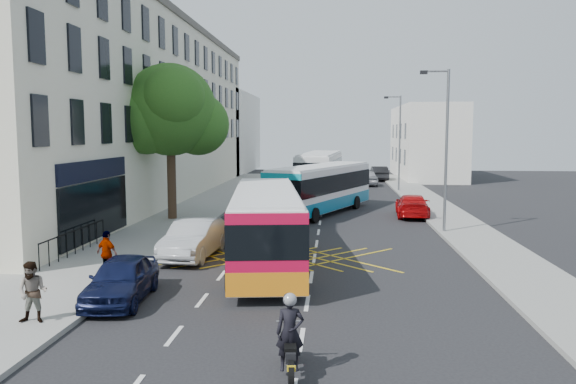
% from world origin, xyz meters
% --- Properties ---
extents(ground, '(120.00, 120.00, 0.00)m').
position_xyz_m(ground, '(0.00, 0.00, 0.00)').
color(ground, black).
rests_on(ground, ground).
extents(pavement_left, '(5.00, 70.00, 0.15)m').
position_xyz_m(pavement_left, '(-8.50, 15.00, 0.07)').
color(pavement_left, gray).
rests_on(pavement_left, ground).
extents(pavement_right, '(3.00, 70.00, 0.15)m').
position_xyz_m(pavement_right, '(7.50, 15.00, 0.07)').
color(pavement_right, gray).
rests_on(pavement_right, ground).
extents(terrace_main, '(8.30, 45.00, 13.50)m').
position_xyz_m(terrace_main, '(-14.00, 24.49, 6.76)').
color(terrace_main, beige).
rests_on(terrace_main, ground).
extents(terrace_far, '(8.00, 20.00, 10.00)m').
position_xyz_m(terrace_far, '(-14.00, 55.00, 5.00)').
color(terrace_far, silver).
rests_on(terrace_far, ground).
extents(building_right, '(6.00, 18.00, 8.00)m').
position_xyz_m(building_right, '(11.00, 48.00, 4.00)').
color(building_right, silver).
rests_on(building_right, ground).
extents(street_tree, '(6.30, 5.70, 8.80)m').
position_xyz_m(street_tree, '(-8.51, 14.97, 6.29)').
color(street_tree, '#382619').
rests_on(street_tree, pavement_left).
extents(lamp_near, '(1.45, 0.15, 8.00)m').
position_xyz_m(lamp_near, '(6.20, 12.00, 4.62)').
color(lamp_near, slate).
rests_on(lamp_near, pavement_right).
extents(lamp_far, '(1.45, 0.15, 8.00)m').
position_xyz_m(lamp_far, '(6.20, 32.00, 4.62)').
color(lamp_far, slate).
rests_on(lamp_far, pavement_right).
extents(railings, '(0.08, 5.60, 1.14)m').
position_xyz_m(railings, '(-9.70, 5.30, 0.72)').
color(railings, black).
rests_on(railings, pavement_left).
extents(bus_near, '(3.74, 10.68, 2.94)m').
position_xyz_m(bus_near, '(-1.79, 4.51, 1.55)').
color(bus_near, silver).
rests_on(bus_near, ground).
extents(bus_mid, '(6.51, 10.91, 3.03)m').
position_xyz_m(bus_mid, '(-0.03, 18.62, 1.60)').
color(bus_mid, silver).
rests_on(bus_mid, ground).
extents(bus_far, '(3.84, 12.13, 3.36)m').
position_xyz_m(bus_far, '(-0.42, 31.58, 1.77)').
color(bus_far, silver).
rests_on(bus_far, ground).
extents(motorbike, '(0.66, 2.01, 1.78)m').
position_xyz_m(motorbike, '(-0.12, -5.06, 0.84)').
color(motorbike, black).
rests_on(motorbike, ground).
extents(parked_car_blue, '(1.91, 4.10, 1.36)m').
position_xyz_m(parked_car_blue, '(-5.60, -0.27, 0.68)').
color(parked_car_blue, '#0D1334').
rests_on(parked_car_blue, ground).
extents(parked_car_silver, '(1.99, 4.78, 1.54)m').
position_xyz_m(parked_car_silver, '(-4.90, 5.81, 0.77)').
color(parked_car_silver, '#A7ABAF').
rests_on(parked_car_silver, ground).
extents(red_hatchback, '(2.24, 4.80, 1.35)m').
position_xyz_m(red_hatchback, '(5.50, 17.79, 0.68)').
color(red_hatchback, '#B7070A').
rests_on(red_hatchback, ground).
extents(distant_car_grey, '(2.77, 5.20, 1.39)m').
position_xyz_m(distant_car_grey, '(-0.82, 42.74, 0.70)').
color(distant_car_grey, '#3B3D42').
rests_on(distant_car_grey, ground).
extents(distant_car_silver, '(2.15, 4.53, 1.50)m').
position_xyz_m(distant_car_silver, '(3.90, 37.72, 0.75)').
color(distant_car_silver, '#A1A2A8').
rests_on(distant_car_silver, ground).
extents(distant_car_dark, '(1.82, 4.66, 1.51)m').
position_xyz_m(distant_car_dark, '(5.50, 43.47, 0.76)').
color(distant_car_dark, black).
rests_on(distant_car_dark, ground).
extents(pedestrian_near, '(0.83, 0.67, 1.61)m').
position_xyz_m(pedestrian_near, '(-7.00, -2.74, 0.96)').
color(pedestrian_near, gray).
rests_on(pedestrian_near, pavement_left).
extents(pedestrian_far, '(1.00, 0.74, 1.57)m').
position_xyz_m(pedestrian_far, '(-7.00, 2.06, 0.93)').
color(pedestrian_far, gray).
rests_on(pedestrian_far, pavement_left).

